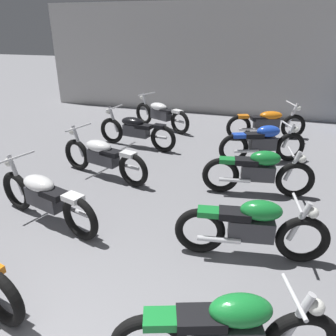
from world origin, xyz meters
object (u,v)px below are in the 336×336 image
Objects in this scene: motorcycle_left_row_3 at (136,130)px; motorcycle_right_row_1 at (252,227)px; motorcycle_left_row_1 at (45,197)px; motorcycle_left_row_2 at (103,156)px; motorcycle_right_row_0 at (227,333)px; motorcycle_left_row_4 at (161,114)px; motorcycle_right_row_3 at (263,142)px; motorcycle_right_row_2 at (259,171)px; motorcycle_right_row_4 at (267,123)px.

motorcycle_left_row_3 is 4.67m from motorcycle_right_row_1.
motorcycle_left_row_1 is 1.00× the size of motorcycle_left_row_2.
motorcycle_right_row_1 is (3.01, -1.67, 0.01)m from motorcycle_left_row_2.
motorcycle_left_row_3 reaches higher than motorcycle_right_row_0.
motorcycle_left_row_1 is 5.35m from motorcycle_left_row_4.
motorcycle_left_row_2 is at bearing 131.22° from motorcycle_right_row_0.
motorcycle_left_row_2 reaches higher than motorcycle_right_row_3.
motorcycle_left_row_3 reaches higher than motorcycle_right_row_3.
motorcycle_right_row_2 is 1.05× the size of motorcycle_right_row_3.
motorcycle_right_row_2 is 0.95× the size of motorcycle_right_row_4.
motorcycle_right_row_2 is 3.37m from motorcycle_right_row_4.
motorcycle_right_row_2 is (3.05, 1.92, 0.01)m from motorcycle_left_row_1.
motorcycle_left_row_4 is 3.49m from motorcycle_right_row_3.
motorcycle_right_row_0 is 5.13m from motorcycle_right_row_3.
motorcycle_left_row_4 is 1.02× the size of motorcycle_right_row_1.
motorcycle_right_row_2 is (0.08, 3.49, 0.00)m from motorcycle_right_row_0.
motorcycle_left_row_1 is 3.60m from motorcycle_right_row_2.
motorcycle_right_row_1 is 3.47m from motorcycle_right_row_3.
motorcycle_left_row_2 is at bearing 88.27° from motorcycle_left_row_1.
motorcycle_right_row_3 is (3.07, -0.06, 0.01)m from motorcycle_left_row_3.
motorcycle_right_row_0 is 3.49m from motorcycle_right_row_2.
motorcycle_left_row_1 is at bearing -130.80° from motorcycle_right_row_3.
motorcycle_left_row_3 is at bearing 130.97° from motorcycle_right_row_1.
motorcycle_right_row_4 reaches higher than motorcycle_right_row_0.
motorcycle_right_row_4 is (3.11, 1.67, 0.00)m from motorcycle_left_row_3.
motorcycle_right_row_3 is at bearing -91.16° from motorcycle_right_row_4.
motorcycle_left_row_2 is 1.03× the size of motorcycle_right_row_4.
motorcycle_left_row_4 is (0.02, 3.59, 0.00)m from motorcycle_left_row_2.
motorcycle_left_row_1 is 3.06m from motorcycle_right_row_1.
motorcycle_right_row_0 is 0.97× the size of motorcycle_right_row_1.
motorcycle_right_row_3 is (3.02, 1.80, 0.01)m from motorcycle_left_row_2.
motorcycle_left_row_3 reaches higher than motorcycle_right_row_1.
motorcycle_left_row_4 is 0.96× the size of motorcycle_right_row_4.
motorcycle_right_row_1 is at bearing 1.61° from motorcycle_left_row_1.
motorcycle_right_row_1 is (2.99, -5.26, 0.01)m from motorcycle_left_row_4.
motorcycle_right_row_4 is at bearing 89.10° from motorcycle_right_row_2.
motorcycle_left_row_3 is 1.08× the size of motorcycle_left_row_4.
motorcycle_left_row_1 reaches higher than motorcycle_right_row_2.
motorcycle_right_row_1 is 1.00× the size of motorcycle_right_row_2.
motorcycle_left_row_2 is 3.44m from motorcycle_right_row_1.
motorcycle_right_row_0 and motorcycle_right_row_1 have the same top height.
motorcycle_right_row_4 is (0.04, 1.73, -0.01)m from motorcycle_right_row_3.
motorcycle_left_row_4 is (0.08, 1.74, 0.00)m from motorcycle_left_row_3.
motorcycle_left_row_1 reaches higher than motorcycle_right_row_0.
motorcycle_left_row_1 is at bearing -89.93° from motorcycle_left_row_3.
motorcycle_right_row_3 is at bearing 89.38° from motorcycle_right_row_2.
motorcycle_left_row_3 reaches higher than motorcycle_right_row_2.
motorcycle_left_row_4 reaches higher than motorcycle_right_row_0.
motorcycle_right_row_3 is at bearing -30.91° from motorcycle_left_row_4.
motorcycle_left_row_1 is at bearing -91.73° from motorcycle_left_row_2.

